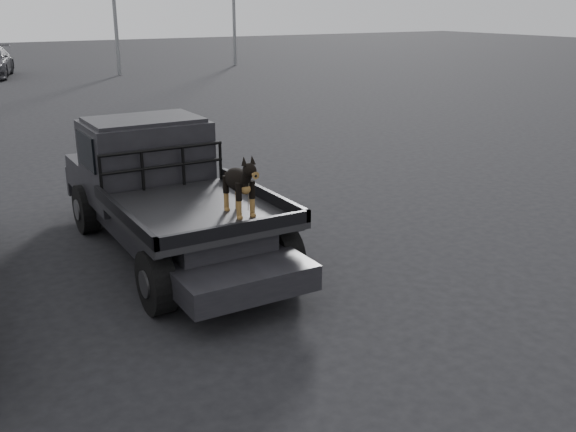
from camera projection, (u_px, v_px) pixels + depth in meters
ground at (228, 327)px, 7.09m from camera, size 120.00×120.00×0.00m
flatbed_ute at (171, 222)px, 9.08m from camera, size 2.00×5.40×0.92m
ute_cab at (145, 147)px, 9.57m from camera, size 1.72×1.30×0.88m
headache_rack at (163, 168)px, 9.01m from camera, size 1.80×0.08×0.55m
dog at (239, 185)px, 7.84m from camera, size 0.32×0.60×0.74m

